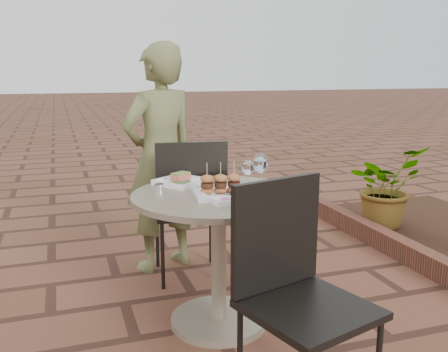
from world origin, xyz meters
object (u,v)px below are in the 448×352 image
object	(u,v)px
plate_salmon	(181,181)
plate_sliders	(221,188)
cafe_table	(219,239)
chair_far	(190,199)
plate_tuna	(229,197)
diner	(160,159)
chair_near	(293,277)

from	to	relation	value
plate_salmon	plate_sliders	bearing A→B (deg)	-68.49
plate_salmon	cafe_table	bearing A→B (deg)	-64.49
plate_salmon	plate_sliders	distance (m)	0.35
plate_salmon	plate_sliders	xyz separation A→B (m)	(0.13, -0.33, 0.02)
cafe_table	chair_far	size ratio (longest dim) A/B	0.97
plate_sliders	plate_tuna	world-z (taller)	plate_sliders
chair_far	diner	xyz separation A→B (m)	(-0.13, 0.29, 0.22)
cafe_table	chair_far	distance (m)	0.61
chair_far	plate_tuna	world-z (taller)	chair_far
cafe_table	chair_near	distance (m)	0.72
chair_far	diner	size ratio (longest dim) A/B	0.61
plate_salmon	chair_near	bearing A→B (deg)	-77.71
chair_near	plate_tuna	size ratio (longest dim) A/B	3.74
cafe_table	plate_sliders	size ratio (longest dim) A/B	3.01
diner	chair_near	bearing A→B (deg)	74.38
chair_far	diner	bearing A→B (deg)	-60.43
cafe_table	diner	bearing A→B (deg)	97.94
diner	plate_tuna	xyz separation A→B (m)	(0.14, -1.03, -0.02)
diner	plate_sliders	size ratio (longest dim) A/B	5.14
plate_salmon	plate_tuna	world-z (taller)	plate_salmon
chair_far	plate_salmon	world-z (taller)	chair_far
cafe_table	chair_far	bearing A→B (deg)	89.81
chair_far	chair_near	xyz separation A→B (m)	(0.08, -1.32, 0.00)
cafe_table	plate_salmon	xyz separation A→B (m)	(-0.13, 0.28, 0.26)
diner	plate_tuna	bearing A→B (deg)	74.52
chair_near	plate_tuna	xyz separation A→B (m)	(-0.07, 0.57, 0.19)
plate_tuna	chair_far	bearing A→B (deg)	90.71
cafe_table	plate_salmon	size ratio (longest dim) A/B	2.76
chair_far	diner	distance (m)	0.38
plate_sliders	diner	bearing A→B (deg)	97.29
chair_far	chair_near	distance (m)	1.32
plate_salmon	plate_tuna	bearing A→B (deg)	-70.91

